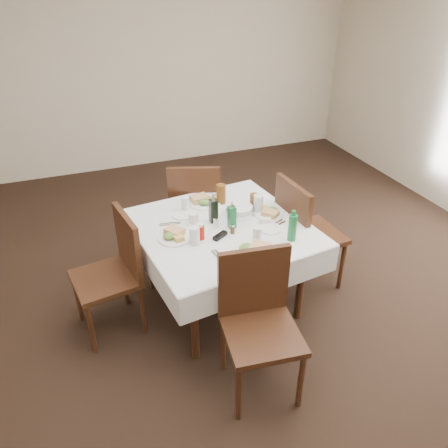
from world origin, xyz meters
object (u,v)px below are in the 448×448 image
(chair_south, at_px, (258,314))
(green_bottle, at_px, (292,227))
(water_n, at_px, (185,204))
(oil_cruet_green, at_px, (232,216))
(ketchup_bottle, at_px, (200,232))
(chair_north, at_px, (195,204))
(coffee_mug, at_px, (194,219))
(water_s, at_px, (257,235))
(water_w, at_px, (195,236))
(chair_east, at_px, (302,229))
(dining_table, at_px, (222,235))
(water_e, at_px, (258,204))
(bread_basket, at_px, (240,211))
(oil_cruet_dark, at_px, (213,210))
(chair_west, at_px, (116,266))

(chair_south, distance_m, green_bottle, 0.73)
(water_n, bearing_deg, oil_cruet_green, -56.36)
(ketchup_bottle, bearing_deg, chair_north, 75.52)
(chair_south, bearing_deg, coffee_mug, 97.85)
(oil_cruet_green, xyz_separation_m, coffee_mug, (-0.26, 0.16, -0.06))
(chair_south, xyz_separation_m, ketchup_bottle, (-0.15, 0.72, 0.25))
(water_s, distance_m, water_w, 0.46)
(chair_east, height_order, water_w, chair_east)
(chair_south, xyz_separation_m, green_bottle, (0.48, 0.46, 0.30))
(dining_table, relative_size, chair_east, 1.39)
(chair_south, bearing_deg, water_s, 66.90)
(chair_north, xyz_separation_m, water_w, (-0.29, -0.93, 0.26))
(dining_table, xyz_separation_m, chair_east, (0.73, -0.01, -0.09))
(water_n, bearing_deg, water_e, -23.09)
(chair_east, distance_m, bread_basket, 0.58)
(oil_cruet_dark, bearing_deg, water_n, 120.84)
(oil_cruet_dark, xyz_separation_m, ketchup_bottle, (-0.17, -0.20, -0.05))
(chair_south, height_order, water_s, chair_south)
(dining_table, distance_m, water_n, 0.43)
(water_w, bearing_deg, chair_south, -72.29)
(dining_table, height_order, water_n, water_n)
(chair_south, bearing_deg, oil_cruet_green, 80.77)
(water_s, bearing_deg, water_w, 162.04)
(water_w, distance_m, bread_basket, 0.56)
(bread_basket, xyz_separation_m, coffee_mug, (-0.40, -0.00, 0.01))
(chair_south, relative_size, oil_cruet_dark, 4.05)
(chair_west, bearing_deg, ketchup_bottle, -14.13)
(water_n, xyz_separation_m, water_e, (0.56, -0.24, 0.01))
(dining_table, distance_m, water_e, 0.41)
(chair_east, height_order, water_n, chair_east)
(dining_table, relative_size, ketchup_bottle, 11.07)
(bread_basket, bearing_deg, chair_east, -14.46)
(dining_table, distance_m, oil_cruet_green, 0.20)
(dining_table, relative_size, oil_cruet_green, 6.18)
(chair_west, bearing_deg, water_w, -20.43)
(chair_south, relative_size, water_n, 8.23)
(green_bottle, bearing_deg, water_s, 166.99)
(water_n, relative_size, water_s, 0.95)
(water_e, bearing_deg, coffee_mug, 179.14)
(chair_west, distance_m, water_n, 0.76)
(ketchup_bottle, relative_size, green_bottle, 0.53)
(coffee_mug, relative_size, green_bottle, 0.52)
(dining_table, height_order, water_w, water_w)
(oil_cruet_green, bearing_deg, water_w, -159.80)
(coffee_mug, bearing_deg, oil_cruet_dark, -11.89)
(chair_east, xyz_separation_m, water_e, (-0.37, 0.13, 0.25))
(water_w, bearing_deg, oil_cruet_green, 20.20)
(chair_south, height_order, water_n, chair_south)
(oil_cruet_dark, bearing_deg, chair_south, -91.50)
(chair_west, xyz_separation_m, water_s, (1.00, -0.35, 0.27))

